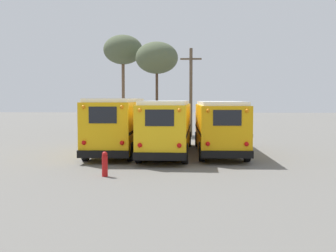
% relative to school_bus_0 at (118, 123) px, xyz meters
% --- Properties ---
extents(ground_plane, '(160.00, 160.00, 0.00)m').
position_rel_school_bus_0_xyz_m(ground_plane, '(3.00, -0.83, -1.76)').
color(ground_plane, '#66635E').
extents(school_bus_0, '(2.79, 9.85, 3.23)m').
position_rel_school_bus_0_xyz_m(school_bus_0, '(0.00, 0.00, 0.00)').
color(school_bus_0, '#EAAA0F').
rests_on(school_bus_0, ground).
extents(school_bus_1, '(2.70, 10.49, 3.10)m').
position_rel_school_bus_0_xyz_m(school_bus_1, '(3.00, -0.37, -0.06)').
color(school_bus_1, yellow).
rests_on(school_bus_1, ground).
extents(school_bus_2, '(2.75, 9.50, 3.06)m').
position_rel_school_bus_0_xyz_m(school_bus_2, '(6.00, 0.05, -0.09)').
color(school_bus_2, '#E5A00C').
rests_on(school_bus_2, ground).
extents(utility_pole, '(1.80, 0.27, 7.50)m').
position_rel_school_bus_0_xyz_m(utility_pole, '(4.32, 10.99, 2.17)').
color(utility_pole, brown).
rests_on(utility_pole, ground).
extents(bare_tree_0, '(3.83, 3.83, 8.38)m').
position_rel_school_bus_0_xyz_m(bare_tree_0, '(1.23, 13.33, 5.16)').
color(bare_tree_0, '#473323').
rests_on(bare_tree_0, ground).
extents(bare_tree_1, '(3.77, 3.77, 9.42)m').
position_rel_school_bus_0_xyz_m(bare_tree_1, '(-2.27, 15.95, 6.18)').
color(bare_tree_1, brown).
rests_on(bare_tree_1, ground).
extents(fire_hydrant, '(0.24, 0.24, 1.03)m').
position_rel_school_bus_0_xyz_m(fire_hydrant, '(0.83, -7.82, -1.23)').
color(fire_hydrant, '#B21414').
rests_on(fire_hydrant, ground).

